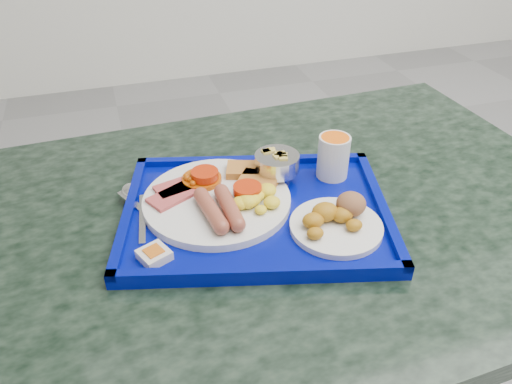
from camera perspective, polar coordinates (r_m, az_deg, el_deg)
table at (r=1.07m, az=1.82°, el=-10.77°), size 1.29×0.89×0.79m
tray at (r=0.91m, az=0.00°, el=-2.39°), size 0.55×0.46×0.03m
main_plate at (r=0.92m, az=-3.85°, el=-0.57°), size 0.27×0.27×0.04m
bread_plate at (r=0.87m, az=9.24°, el=-3.11°), size 0.16×0.16×0.05m
fruit_bowl at (r=0.97m, az=2.40°, el=3.31°), size 0.09×0.09×0.06m
juice_cup at (r=0.99m, az=8.84°, el=4.15°), size 0.06×0.06×0.09m
spoon at (r=0.96m, az=-13.84°, el=-0.60°), size 0.04×0.19×0.01m
knife at (r=0.92m, az=-12.44°, el=-2.37°), size 0.09×0.17×0.00m
jam_packet at (r=0.82m, az=-11.56°, el=-7.05°), size 0.06×0.06×0.02m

